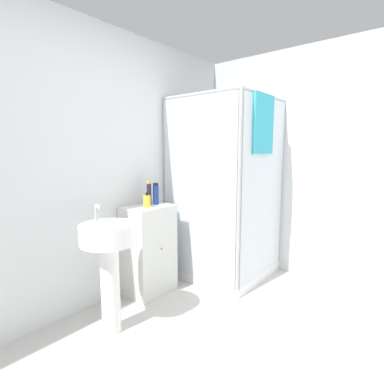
{
  "coord_description": "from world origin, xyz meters",
  "views": [
    {
      "loc": [
        -1.63,
        -0.64,
        1.4
      ],
      "look_at": [
        0.5,
        1.1,
        1.02
      ],
      "focal_mm": 28.0,
      "sensor_mm": 36.0,
      "label": 1
    }
  ],
  "objects_px": {
    "shampoo_bottle_tall_black": "(149,194)",
    "soap_dispenser": "(147,201)",
    "shampoo_bottle_blue": "(156,194)",
    "sink": "(109,253)"
  },
  "relations": [
    {
      "from": "sink",
      "to": "shampoo_bottle_tall_black",
      "type": "relative_size",
      "value": 4.21
    },
    {
      "from": "sink",
      "to": "shampoo_bottle_blue",
      "type": "height_order",
      "value": "shampoo_bottle_blue"
    },
    {
      "from": "soap_dispenser",
      "to": "shampoo_bottle_tall_black",
      "type": "xyz_separation_m",
      "value": [
        0.09,
        0.07,
        0.05
      ]
    },
    {
      "from": "shampoo_bottle_tall_black",
      "to": "shampoo_bottle_blue",
      "type": "distance_m",
      "value": 0.07
    },
    {
      "from": "soap_dispenser",
      "to": "shampoo_bottle_blue",
      "type": "xyz_separation_m",
      "value": [
        0.16,
        0.04,
        0.04
      ]
    },
    {
      "from": "shampoo_bottle_tall_black",
      "to": "shampoo_bottle_blue",
      "type": "height_order",
      "value": "shampoo_bottle_tall_black"
    },
    {
      "from": "shampoo_bottle_tall_black",
      "to": "soap_dispenser",
      "type": "bearing_deg",
      "value": -143.09
    },
    {
      "from": "soap_dispenser",
      "to": "shampoo_bottle_blue",
      "type": "relative_size",
      "value": 0.68
    },
    {
      "from": "sink",
      "to": "shampoo_bottle_tall_black",
      "type": "height_order",
      "value": "shampoo_bottle_tall_black"
    },
    {
      "from": "sink",
      "to": "soap_dispenser",
      "type": "distance_m",
      "value": 0.71
    }
  ]
}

